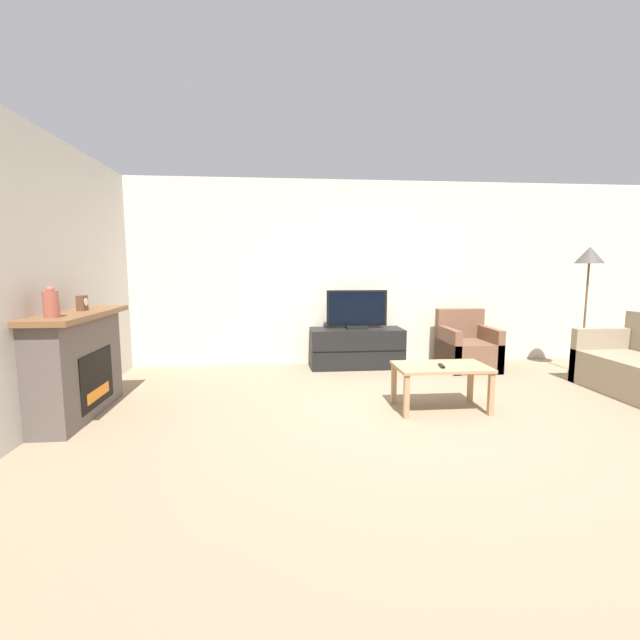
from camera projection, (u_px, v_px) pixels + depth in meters
name	position (u px, v px, depth m)	size (l,w,h in m)	color
ground_plane	(414.00, 416.00, 4.19)	(24.00, 24.00, 0.00)	#89755B
wall_back	(366.00, 273.00, 6.39)	(12.00, 0.06, 2.70)	beige
wall_left	(28.00, 279.00, 3.69)	(0.06, 12.00, 2.70)	beige
fireplace	(78.00, 363.00, 4.14)	(0.46, 1.44, 1.02)	#564C47
mantel_vase_left	(51.00, 303.00, 3.64)	(0.13, 0.13, 0.27)	#994C3D
mantel_clock	(82.00, 303.00, 4.21)	(0.08, 0.11, 0.15)	brown
tv_stand	(356.00, 348.00, 6.19)	(1.33, 0.52, 0.56)	black
tv	(357.00, 311.00, 6.12)	(0.87, 0.18, 0.55)	black
armchair	(467.00, 349.00, 6.12)	(0.70, 0.76, 0.83)	brown
coffee_table	(441.00, 372.00, 4.34)	(0.93, 0.53, 0.46)	#A37F56
remote	(442.00, 366.00, 4.26)	(0.06, 0.15, 0.02)	black
floor_lamp	(589.00, 263.00, 5.68)	(0.37, 0.37, 1.71)	black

